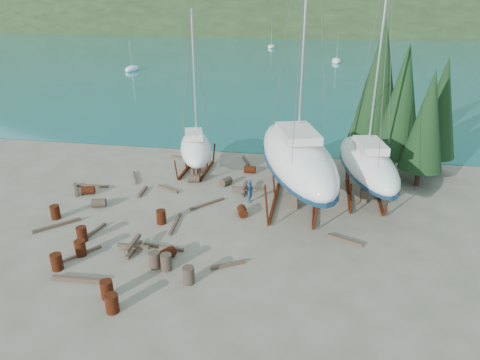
% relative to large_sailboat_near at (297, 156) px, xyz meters
% --- Properties ---
extents(ground, '(600.00, 600.00, 0.00)m').
position_rel_large_sailboat_near_xyz_m(ground, '(-5.29, -5.53, -3.31)').
color(ground, '#645F4F').
rests_on(ground, ground).
extents(bay_water, '(700.00, 700.00, 0.00)m').
position_rel_large_sailboat_near_xyz_m(bay_water, '(-5.29, 309.47, -3.31)').
color(bay_water, '#18747C').
rests_on(bay_water, ground).
extents(far_hill, '(800.00, 360.00, 110.00)m').
position_rel_large_sailboat_near_xyz_m(far_hill, '(-5.29, 314.47, -3.31)').
color(far_hill, black).
rests_on(far_hill, ground).
extents(far_house_left, '(6.60, 5.60, 5.60)m').
position_rel_large_sailboat_near_xyz_m(far_house_left, '(-65.29, 184.47, -0.39)').
color(far_house_left, beige).
rests_on(far_house_left, ground).
extents(far_house_center, '(6.60, 5.60, 5.60)m').
position_rel_large_sailboat_near_xyz_m(far_house_center, '(-25.29, 184.47, -0.39)').
color(far_house_center, beige).
rests_on(far_house_center, ground).
extents(far_house_right, '(6.60, 5.60, 5.60)m').
position_rel_large_sailboat_near_xyz_m(far_house_right, '(24.71, 184.47, -0.39)').
color(far_house_right, beige).
rests_on(far_house_right, ground).
extents(cypress_near_right, '(3.60, 3.60, 10.00)m').
position_rel_large_sailboat_near_xyz_m(cypress_near_right, '(7.21, 6.47, 2.48)').
color(cypress_near_right, black).
rests_on(cypress_near_right, ground).
extents(cypress_mid_right, '(3.06, 3.06, 8.50)m').
position_rel_large_sailboat_near_xyz_m(cypress_mid_right, '(8.71, 4.47, 1.61)').
color(cypress_mid_right, black).
rests_on(cypress_mid_right, ground).
extents(cypress_back_left, '(4.14, 4.14, 11.50)m').
position_rel_large_sailboat_near_xyz_m(cypress_back_left, '(5.71, 8.47, 3.35)').
color(cypress_back_left, black).
rests_on(cypress_back_left, ground).
extents(cypress_far_right, '(3.24, 3.24, 9.00)m').
position_rel_large_sailboat_near_xyz_m(cypress_far_right, '(10.21, 7.47, 1.90)').
color(cypress_far_right, black).
rests_on(cypress_far_right, ground).
extents(moored_boat_left, '(2.00, 5.00, 6.05)m').
position_rel_large_sailboat_near_xyz_m(moored_boat_left, '(-35.29, 54.47, -2.93)').
color(moored_boat_left, white).
rests_on(moored_boat_left, ground).
extents(moored_boat_mid, '(2.00, 5.00, 6.05)m').
position_rel_large_sailboat_near_xyz_m(moored_boat_mid, '(4.71, 74.47, -2.93)').
color(moored_boat_mid, white).
rests_on(moored_boat_mid, ground).
extents(moored_boat_far, '(2.00, 5.00, 6.05)m').
position_rel_large_sailboat_near_xyz_m(moored_boat_far, '(-13.29, 104.47, -2.93)').
color(moored_boat_far, white).
rests_on(moored_boat_far, ground).
extents(large_sailboat_near, '(7.44, 13.63, 20.60)m').
position_rel_large_sailboat_near_xyz_m(large_sailboat_near, '(0.00, 0.00, 0.00)').
color(large_sailboat_near, white).
rests_on(large_sailboat_near, ground).
extents(large_sailboat_far, '(4.68, 10.31, 15.74)m').
position_rel_large_sailboat_near_xyz_m(large_sailboat_far, '(4.67, 1.63, -0.74)').
color(large_sailboat_far, white).
rests_on(large_sailboat_far, ground).
extents(small_sailboat_shore, '(4.57, 7.96, 12.15)m').
position_rel_large_sailboat_near_xyz_m(small_sailboat_shore, '(-8.12, 4.37, -1.31)').
color(small_sailboat_shore, white).
rests_on(small_sailboat_shore, ground).
extents(worker, '(0.45, 0.63, 1.62)m').
position_rel_large_sailboat_near_xyz_m(worker, '(-2.98, -0.51, -2.50)').
color(worker, navy).
rests_on(worker, ground).
extents(drum_0, '(0.58, 0.58, 0.88)m').
position_rel_large_sailboat_near_xyz_m(drum_0, '(-11.37, -10.10, -2.87)').
color(drum_0, '#581A0F').
rests_on(drum_0, ground).
extents(drum_2, '(1.02, 0.83, 0.58)m').
position_rel_large_sailboat_near_xyz_m(drum_2, '(-14.46, -1.25, -3.02)').
color(drum_2, '#581A0F').
rests_on(drum_2, ground).
extents(drum_3, '(0.58, 0.58, 0.88)m').
position_rel_large_sailboat_near_xyz_m(drum_3, '(-7.84, -11.73, -2.87)').
color(drum_3, '#581A0F').
rests_on(drum_3, ground).
extents(drum_4, '(0.88, 0.58, 0.58)m').
position_rel_large_sailboat_near_xyz_m(drum_4, '(-3.84, 4.78, -3.02)').
color(drum_4, '#581A0F').
rests_on(drum_4, ground).
extents(drum_5, '(0.58, 0.58, 0.88)m').
position_rel_large_sailboat_near_xyz_m(drum_5, '(-5.91, -9.12, -2.87)').
color(drum_5, '#2D2823').
rests_on(drum_5, ground).
extents(drum_6, '(0.83, 1.02, 0.58)m').
position_rel_large_sailboat_near_xyz_m(drum_6, '(-3.15, -2.55, -3.02)').
color(drum_6, '#581A0F').
rests_on(drum_6, ground).
extents(drum_7, '(0.58, 0.58, 0.88)m').
position_rel_large_sailboat_near_xyz_m(drum_7, '(-7.17, -12.61, -2.87)').
color(drum_7, '#581A0F').
rests_on(drum_7, ground).
extents(drum_8, '(0.58, 0.58, 0.88)m').
position_rel_large_sailboat_near_xyz_m(drum_8, '(-14.61, -5.05, -2.87)').
color(drum_8, '#581A0F').
rests_on(drum_8, ground).
extents(drum_9, '(0.93, 0.67, 0.58)m').
position_rel_large_sailboat_near_xyz_m(drum_9, '(-7.69, 2.19, -3.02)').
color(drum_9, '#2D2823').
rests_on(drum_9, ground).
extents(drum_10, '(0.58, 0.58, 0.88)m').
position_rel_large_sailboat_near_xyz_m(drum_10, '(-11.56, -7.28, -2.87)').
color(drum_10, '#581A0F').
rests_on(drum_10, ground).
extents(drum_11, '(0.93, 1.05, 0.58)m').
position_rel_large_sailboat_near_xyz_m(drum_11, '(-5.20, 2.05, -3.02)').
color(drum_11, '#2D2823').
rests_on(drum_11, ground).
extents(drum_12, '(0.98, 1.05, 0.58)m').
position_rel_large_sailboat_near_xyz_m(drum_12, '(-6.24, -8.13, -3.02)').
color(drum_12, '#581A0F').
rests_on(drum_12, ground).
extents(drum_13, '(0.58, 0.58, 0.88)m').
position_rel_large_sailboat_near_xyz_m(drum_13, '(-10.88, -8.67, -2.87)').
color(drum_13, '#581A0F').
rests_on(drum_13, ground).
extents(drum_14, '(0.58, 0.58, 0.88)m').
position_rel_large_sailboat_near_xyz_m(drum_14, '(-7.86, -4.48, -2.87)').
color(drum_14, '#581A0F').
rests_on(drum_14, ground).
extents(drum_15, '(1.01, 0.80, 0.58)m').
position_rel_large_sailboat_near_xyz_m(drum_15, '(-12.72, -3.03, -3.02)').
color(drum_15, '#2D2823').
rests_on(drum_15, ground).
extents(drum_16, '(0.58, 0.58, 0.88)m').
position_rel_large_sailboat_near_xyz_m(drum_16, '(-6.56, -9.05, -2.87)').
color(drum_16, '#2D2823').
rests_on(drum_16, ground).
extents(drum_17, '(0.58, 0.58, 0.88)m').
position_rel_large_sailboat_near_xyz_m(drum_17, '(-4.48, -10.00, -2.87)').
color(drum_17, '#2D2823').
rests_on(drum_17, ground).
extents(timber_1, '(2.01, 1.01, 0.19)m').
position_rel_large_sailboat_near_xyz_m(timber_1, '(3.14, -4.71, -3.22)').
color(timber_1, brown).
rests_on(timber_1, ground).
extents(timber_2, '(1.44, 2.12, 0.19)m').
position_rel_large_sailboat_near_xyz_m(timber_2, '(-15.63, -0.90, -3.22)').
color(timber_2, brown).
rests_on(timber_2, ground).
extents(timber_3, '(1.59, 2.08, 0.15)m').
position_rel_large_sailboat_near_xyz_m(timber_3, '(-10.94, -8.77, -3.24)').
color(timber_3, brown).
rests_on(timber_3, ground).
extents(timber_4, '(1.83, 1.09, 0.17)m').
position_rel_large_sailboat_near_xyz_m(timber_4, '(-9.14, 0.41, -3.23)').
color(timber_4, brown).
rests_on(timber_4, ground).
extents(timber_5, '(2.37, 0.42, 0.16)m').
position_rel_large_sailboat_near_xyz_m(timber_5, '(-6.74, -7.25, -3.23)').
color(timber_5, brown).
rests_on(timber_5, ground).
extents(timber_6, '(0.97, 2.02, 0.19)m').
position_rel_large_sailboat_near_xyz_m(timber_6, '(-4.56, 7.27, -3.22)').
color(timber_6, brown).
rests_on(timber_6, ground).
extents(timber_7, '(1.68, 1.12, 0.17)m').
position_rel_large_sailboat_near_xyz_m(timber_7, '(-2.89, -8.29, -3.23)').
color(timber_7, brown).
rests_on(timber_7, ground).
extents(timber_8, '(0.30, 1.74, 0.19)m').
position_rel_large_sailboat_near_xyz_m(timber_8, '(-10.77, -0.41, -3.22)').
color(timber_8, brown).
rests_on(timber_8, ground).
extents(timber_9, '(1.99, 0.79, 0.15)m').
position_rel_large_sailboat_near_xyz_m(timber_9, '(-10.26, 7.06, -3.24)').
color(timber_9, brown).
rests_on(timber_9, ground).
extents(timber_10, '(1.91, 2.11, 0.16)m').
position_rel_large_sailboat_near_xyz_m(timber_10, '(-5.71, -1.47, -3.23)').
color(timber_10, brown).
rests_on(timber_10, ground).
extents(timber_11, '(0.37, 2.73, 0.15)m').
position_rel_large_sailboat_near_xyz_m(timber_11, '(-6.98, -4.54, -3.24)').
color(timber_11, brown).
rests_on(timber_11, ground).
extents(timber_12, '(0.51, 1.97, 0.17)m').
position_rel_large_sailboat_near_xyz_m(timber_12, '(-11.36, -6.28, -3.23)').
color(timber_12, brown).
rests_on(timber_12, ground).
extents(timber_14, '(2.05, 2.21, 0.18)m').
position_rel_large_sailboat_near_xyz_m(timber_14, '(-13.95, -6.02, -3.22)').
color(timber_14, brown).
rests_on(timber_14, ground).
extents(timber_15, '(1.32, 2.32, 0.15)m').
position_rel_large_sailboat_near_xyz_m(timber_15, '(-12.40, 2.09, -3.24)').
color(timber_15, brown).
rests_on(timber_15, ground).
extents(timber_16, '(2.48, 0.36, 0.23)m').
position_rel_large_sailboat_near_xyz_m(timber_16, '(-9.88, -10.87, -3.20)').
color(timber_16, brown).
rests_on(timber_16, ground).
extents(timber_17, '(2.69, 0.38, 0.16)m').
position_rel_large_sailboat_near_xyz_m(timber_17, '(-14.95, -0.05, -3.23)').
color(timber_17, brown).
rests_on(timber_17, ground).
extents(timber_pile_fore, '(1.80, 1.80, 0.60)m').
position_rel_large_sailboat_near_xyz_m(timber_pile_fore, '(-8.27, -7.80, -3.01)').
color(timber_pile_fore, brown).
rests_on(timber_pile_fore, ground).
extents(timber_pile_aft, '(1.80, 1.80, 0.60)m').
position_rel_large_sailboat_near_xyz_m(timber_pile_aft, '(-3.62, 0.95, -3.01)').
color(timber_pile_aft, brown).
rests_on(timber_pile_aft, ground).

